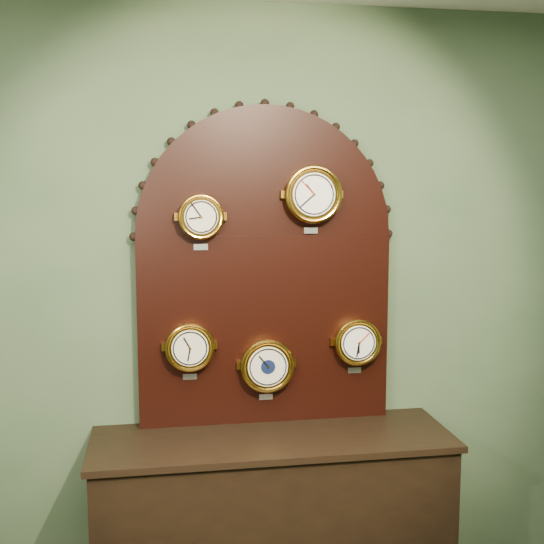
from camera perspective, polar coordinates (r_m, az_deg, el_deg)
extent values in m
plane|color=#496243|center=(3.33, -0.71, -2.54)|extent=(4.00, 0.00, 4.00)
cube|color=black|center=(3.40, 0.06, -20.19)|extent=(1.60, 0.50, 0.80)
cube|color=black|center=(3.31, -0.57, -4.73)|extent=(1.20, 0.06, 0.90)
cylinder|color=black|center=(3.24, -0.58, 3.07)|extent=(1.20, 0.06, 1.20)
cylinder|color=gold|center=(3.15, -5.91, 4.58)|extent=(0.19, 0.08, 0.19)
torus|color=gold|center=(3.12, -5.87, 4.55)|extent=(0.21, 0.02, 0.21)
cylinder|color=#EBE3C8|center=(3.11, -5.87, 4.54)|extent=(0.15, 0.01, 0.15)
cube|color=silver|center=(3.18, -5.91, 2.07)|extent=(0.06, 0.01, 0.03)
cylinder|color=gold|center=(3.22, 3.34, 6.42)|extent=(0.25, 0.08, 0.25)
torus|color=gold|center=(3.19, 3.47, 6.41)|extent=(0.27, 0.02, 0.27)
cylinder|color=white|center=(3.18, 3.50, 6.41)|extent=(0.20, 0.01, 0.20)
cube|color=silver|center=(3.25, 3.23, 3.44)|extent=(0.07, 0.01, 0.03)
cylinder|color=gold|center=(3.23, -6.82, -6.11)|extent=(0.21, 0.08, 0.21)
torus|color=gold|center=(3.20, -6.79, -6.25)|extent=(0.23, 0.02, 0.23)
cylinder|color=#EBE3C8|center=(3.19, -6.79, -6.28)|extent=(0.17, 0.01, 0.17)
cube|color=silver|center=(3.29, -6.80, -8.58)|extent=(0.07, 0.01, 0.03)
cylinder|color=gold|center=(3.29, -0.45, -7.66)|extent=(0.24, 0.08, 0.24)
torus|color=gold|center=(3.26, -0.35, -7.81)|extent=(0.26, 0.02, 0.26)
cylinder|color=#EBE3C8|center=(3.25, -0.33, -7.84)|extent=(0.19, 0.01, 0.19)
cube|color=silver|center=(3.36, -0.51, -10.26)|extent=(0.07, 0.01, 0.03)
cylinder|color=#0D173B|center=(3.25, -0.33, -7.85)|extent=(0.07, 0.00, 0.07)
cylinder|color=gold|center=(3.36, 6.98, -5.70)|extent=(0.21, 0.08, 0.21)
torus|color=gold|center=(3.33, 7.14, -5.82)|extent=(0.23, 0.02, 0.23)
cylinder|color=white|center=(3.32, 7.18, -5.85)|extent=(0.17, 0.01, 0.17)
cube|color=silver|center=(3.42, 6.83, -8.06)|extent=(0.07, 0.01, 0.03)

